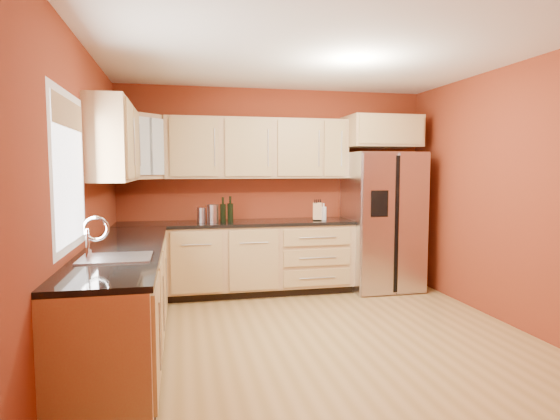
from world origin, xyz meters
name	(u,v)px	position (x,y,z in m)	size (l,w,h in m)	color
floor	(318,339)	(0.00, 0.00, 0.00)	(4.00, 4.00, 0.00)	olive
ceiling	(321,51)	(0.00, 0.00, 2.60)	(4.00, 4.00, 0.00)	silver
wall_back	(275,189)	(0.00, 2.00, 1.30)	(4.00, 0.04, 2.60)	maroon
wall_front	(441,224)	(0.00, -2.00, 1.30)	(4.00, 0.04, 2.60)	maroon
wall_left	(82,202)	(-2.00, 0.00, 1.30)	(0.04, 4.00, 2.60)	maroon
wall_right	(513,196)	(2.00, 0.00, 1.30)	(0.04, 4.00, 2.60)	maroon
base_cabinets_back	(237,260)	(-0.55, 1.70, 0.44)	(2.90, 0.60, 0.88)	tan
base_cabinets_left	(124,304)	(-1.70, 0.00, 0.44)	(0.60, 2.80, 0.88)	tan
countertop_back	(236,223)	(-0.55, 1.69, 0.90)	(2.90, 0.62, 0.04)	black
countertop_left	(124,249)	(-1.69, 0.00, 0.90)	(0.62, 2.80, 0.04)	black
upper_cabinets_back	(258,149)	(-0.25, 1.83, 1.83)	(2.30, 0.33, 0.75)	tan
upper_cabinets_left	(114,142)	(-1.83, 0.72, 1.83)	(0.33, 1.35, 0.75)	tan
corner_upper_cabinet	(140,147)	(-1.67, 1.67, 1.83)	(0.62, 0.33, 0.75)	tan
over_fridge_cabinet	(381,132)	(1.35, 1.70, 2.05)	(0.92, 0.60, 0.40)	tan
refrigerator	(382,221)	(1.35, 1.62, 0.89)	(0.90, 0.75, 1.78)	#B3B4B8
window	(70,171)	(-1.98, -0.50, 1.55)	(0.03, 0.90, 1.00)	white
sink_faucet	(115,238)	(-1.69, -0.50, 1.07)	(0.50, 0.42, 0.30)	silver
canister_left	(201,215)	(-0.97, 1.71, 1.01)	(0.11, 0.11, 0.18)	#B3B4B8
canister_right	(213,214)	(-0.84, 1.64, 1.03)	(0.14, 0.14, 0.22)	#B3B4B8
wine_bottle_a	(223,210)	(-0.72, 1.65, 1.07)	(0.07, 0.07, 0.31)	black
wine_bottle_b	(230,209)	(-0.63, 1.65, 1.08)	(0.07, 0.07, 0.32)	black
knife_block	(317,212)	(0.47, 1.63, 1.03)	(0.11, 0.10, 0.22)	tan
soap_dispenser	(324,212)	(0.56, 1.64, 1.03)	(0.07, 0.07, 0.21)	silver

